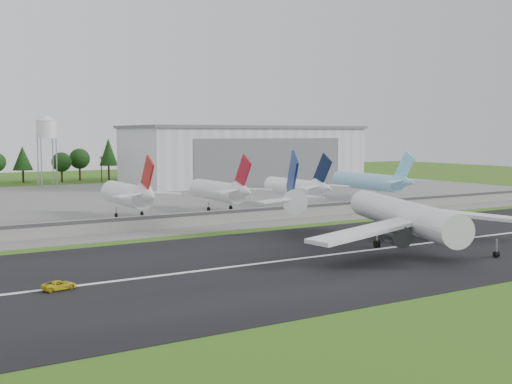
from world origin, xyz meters
TOP-DOWN VIEW (x-y plane):
  - ground at (0.00, 0.00)m, footprint 600.00×600.00m
  - runway at (0.00, 10.00)m, footprint 320.00×60.00m
  - runway_centerline at (0.00, 10.00)m, footprint 220.00×1.00m
  - apron at (0.00, 120.00)m, footprint 320.00×150.00m
  - blast_fence at (0.00, 54.99)m, footprint 240.00×0.61m
  - hangar_east at (75.00, 164.92)m, footprint 102.00×47.00m
  - water_tower at (-5.00, 185.00)m, footprint 8.40×8.40m
  - utility_poles at (0.00, 200.00)m, footprint 230.00×3.00m
  - treeline at (0.00, 215.00)m, footprint 320.00×16.00m
  - main_airliner at (21.38, 9.59)m, footprint 53.64×57.39m
  - ground_vehicle at (-44.44, 8.95)m, footprint 5.03×2.94m
  - parked_jet_red_a at (-9.27, 76.57)m, footprint 7.36×31.29m
  - parked_jet_red_b at (17.31, 76.54)m, footprint 7.36×31.29m
  - parked_jet_navy at (43.28, 76.52)m, footprint 7.36×31.29m
  - parked_jet_skyblue at (76.87, 81.55)m, footprint 7.36×37.29m

SIDE VIEW (x-z plane):
  - ground at x=0.00m, z-range 0.00..0.00m
  - utility_poles at x=0.00m, z-range -6.00..6.00m
  - treeline at x=0.00m, z-range -11.00..11.00m
  - runway at x=0.00m, z-range 0.00..0.10m
  - apron at x=0.00m, z-range 0.00..0.10m
  - runway_centerline at x=0.00m, z-range 0.10..0.12m
  - ground_vehicle at x=-44.44m, z-range 0.10..1.42m
  - blast_fence at x=0.00m, z-range 0.06..3.56m
  - main_airliner at x=21.38m, z-range -4.19..13.98m
  - parked_jet_navy at x=43.28m, z-range -2.28..14.13m
  - parked_jet_red_b at x=17.31m, z-range -2.23..14.30m
  - parked_jet_skyblue at x=76.87m, z-range -2.25..14.34m
  - parked_jet_red_a at x=-9.27m, z-range -2.14..14.62m
  - hangar_east at x=75.00m, z-range 0.03..25.23m
  - water_tower at x=-5.00m, z-range 9.85..39.25m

